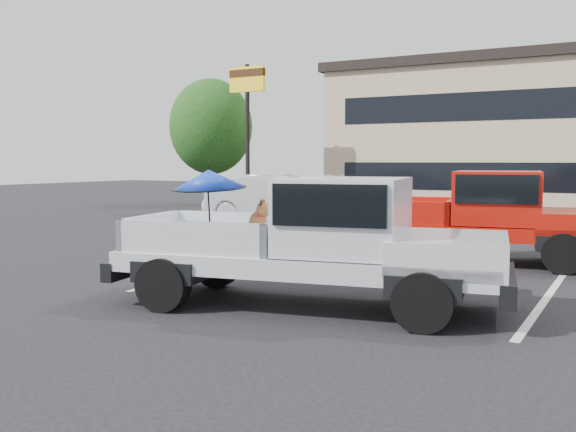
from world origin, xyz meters
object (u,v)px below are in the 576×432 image
object	(u,v)px
tree_left	(211,127)
red_pickup	(488,213)
motel_sign	(247,98)
blue_suv	(278,197)
silver_pickup	(328,236)
silver_sedan	(280,200)

from	to	relation	value
tree_left	red_pickup	size ratio (longest dim) A/B	1.00
motel_sign	blue_suv	bearing A→B (deg)	-16.49
motel_sign	tree_left	distance (m)	5.08
red_pickup	motel_sign	bearing A→B (deg)	133.73
tree_left	silver_pickup	world-z (taller)	tree_left
blue_suv	red_pickup	bearing A→B (deg)	-32.64
silver_pickup	blue_suv	xyz separation A→B (m)	(-8.62, 13.45, -0.34)
silver_sedan	blue_suv	xyz separation A→B (m)	(-2.17, 3.61, -0.12)
silver_pickup	silver_sedan	distance (m)	11.76
red_pickup	blue_suv	bearing A→B (deg)	130.91
silver_pickup	motel_sign	bearing A→B (deg)	115.43
tree_left	silver_sedan	bearing A→B (deg)	-42.10
blue_suv	silver_sedan	bearing A→B (deg)	-51.85
silver_pickup	tree_left	bearing A→B (deg)	119.12
tree_left	blue_suv	distance (m)	7.35
motel_sign	silver_pickup	world-z (taller)	motel_sign
tree_left	silver_pickup	bearing A→B (deg)	-49.81
blue_suv	tree_left	bearing A→B (deg)	155.63
silver_sedan	blue_suv	world-z (taller)	silver_sedan
tree_left	blue_suv	size ratio (longest dim) A/B	1.17
motel_sign	blue_suv	xyz separation A→B (m)	(1.71, -0.51, -3.94)
tree_left	silver_pickup	size ratio (longest dim) A/B	1.01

